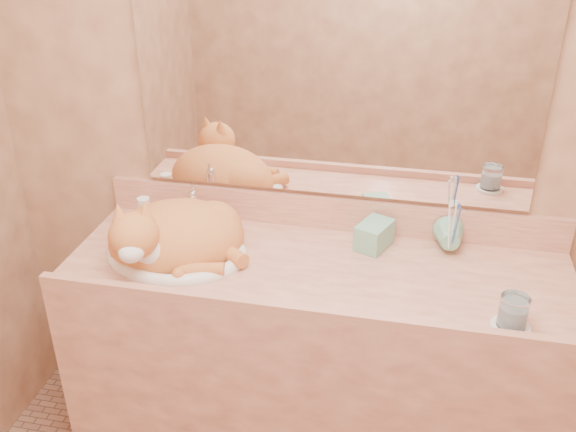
% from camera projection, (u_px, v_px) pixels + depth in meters
% --- Properties ---
extents(wall_back, '(2.40, 0.02, 2.50)m').
position_uv_depth(wall_back, '(333.00, 118.00, 2.08)').
color(wall_back, '#8F5D41').
rests_on(wall_back, ground).
extents(vanity_counter, '(1.60, 0.55, 0.85)m').
position_uv_depth(vanity_counter, '(313.00, 370.00, 2.23)').
color(vanity_counter, '#A45E49').
rests_on(vanity_counter, floor).
extents(mirror, '(1.30, 0.02, 0.80)m').
position_uv_depth(mirror, '(334.00, 77.00, 2.01)').
color(mirror, white).
rests_on(mirror, wall_back).
extents(sink_basin, '(0.53, 0.47, 0.14)m').
position_uv_depth(sink_basin, '(176.00, 236.00, 2.06)').
color(sink_basin, white).
rests_on(sink_basin, vanity_counter).
extents(faucet, '(0.07, 0.12, 0.16)m').
position_uv_depth(faucet, '(194.00, 209.00, 2.21)').
color(faucet, silver).
rests_on(faucet, vanity_counter).
extents(cat, '(0.55, 0.51, 0.24)m').
position_uv_depth(cat, '(172.00, 234.00, 2.06)').
color(cat, '#C2662C').
rests_on(cat, sink_basin).
extents(soap_dispenser, '(0.12, 0.12, 0.20)m').
position_uv_depth(soap_dispenser, '(366.00, 228.00, 2.05)').
color(soap_dispenser, '#72B696').
rests_on(soap_dispenser, vanity_counter).
extents(toothbrush_cup, '(0.11, 0.11, 0.09)m').
position_uv_depth(toothbrush_cup, '(450.00, 244.00, 2.06)').
color(toothbrush_cup, '#72B696').
rests_on(toothbrush_cup, vanity_counter).
extents(toothbrushes, '(0.03, 0.03, 0.20)m').
position_uv_depth(toothbrushes, '(453.00, 224.00, 2.03)').
color(toothbrushes, white).
rests_on(toothbrushes, toothbrush_cup).
extents(saucer, '(0.11, 0.11, 0.01)m').
position_uv_depth(saucer, '(510.00, 327.00, 1.75)').
color(saucer, silver).
rests_on(saucer, vanity_counter).
extents(water_glass, '(0.08, 0.08, 0.09)m').
position_uv_depth(water_glass, '(513.00, 312.00, 1.73)').
color(water_glass, white).
rests_on(water_glass, saucer).
extents(lotion_bottle, '(0.04, 0.04, 0.11)m').
position_uv_depth(lotion_bottle, '(145.00, 212.00, 2.25)').
color(lotion_bottle, white).
rests_on(lotion_bottle, vanity_counter).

